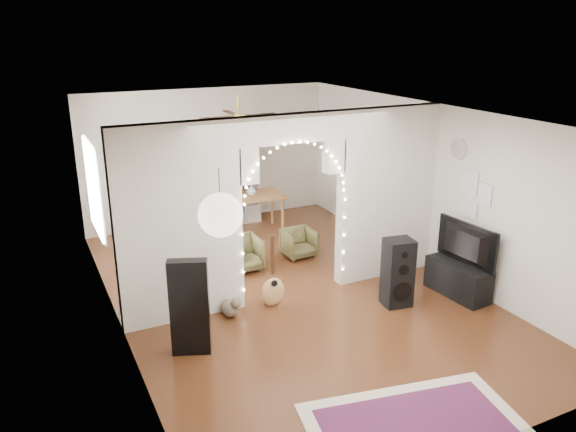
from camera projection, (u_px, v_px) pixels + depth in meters
name	position (u px, v px, depth m)	size (l,w,h in m)	color
floor	(292.00, 293.00, 8.48)	(7.50, 7.50, 0.00)	black
ceiling	(292.00, 113.00, 7.62)	(5.00, 7.50, 0.02)	white
wall_back	(208.00, 156.00, 11.24)	(5.00, 0.02, 2.70)	silver
wall_front	(485.00, 327.00, 4.86)	(5.00, 0.02, 2.70)	silver
wall_left	(113.00, 235.00, 7.01)	(0.02, 7.50, 2.70)	silver
wall_right	(430.00, 187.00, 9.09)	(0.02, 7.50, 2.70)	silver
divider_wall	(292.00, 203.00, 8.03)	(5.00, 0.20, 2.70)	silver
fairy_lights	(296.00, 197.00, 7.88)	(1.64, 0.04, 1.60)	#FFEABF
window	(93.00, 188.00, 8.50)	(0.04, 1.20, 1.40)	white
wall_clock	(459.00, 149.00, 8.33)	(0.31, 0.31, 0.03)	white
picture_frames	(474.00, 194.00, 8.19)	(0.02, 0.50, 0.70)	white
paper_lantern	(220.00, 215.00, 4.93)	(0.40, 0.40, 0.40)	white
ceiling_fan	(239.00, 116.00, 9.41)	(1.10, 1.10, 0.30)	gold
guitar_case	(190.00, 308.00, 6.74)	(0.47, 0.16, 1.23)	black
acoustic_guitar	(273.00, 281.00, 7.96)	(0.37, 0.15, 0.91)	tan
tabby_cat	(230.00, 307.00, 7.76)	(0.33, 0.51, 0.34)	brown
floor_speaker	(398.00, 273.00, 7.98)	(0.44, 0.40, 1.00)	black
media_console	(458.00, 279.00, 8.35)	(0.40, 1.00, 0.50)	black
tv	(462.00, 244.00, 8.17)	(1.07, 0.14, 0.62)	black
bookcase	(219.00, 183.00, 11.23)	(1.65, 0.42, 1.69)	beige
dining_table	(252.00, 198.00, 10.80)	(1.28, 0.93, 0.76)	brown
flower_vase	(251.00, 190.00, 10.74)	(0.18, 0.18, 0.19)	white
dining_chair_left	(242.00, 254.00, 9.22)	(0.59, 0.60, 0.55)	brown
dining_chair_right	(299.00, 243.00, 9.77)	(0.52, 0.54, 0.49)	brown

